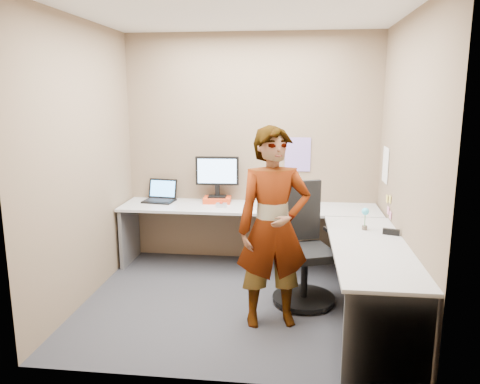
# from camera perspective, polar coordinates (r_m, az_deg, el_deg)

# --- Properties ---
(ground) EXTENTS (3.00, 3.00, 0.00)m
(ground) POSITION_cam_1_polar(r_m,az_deg,el_deg) (4.71, -0.21, -13.23)
(ground) COLOR #26272B
(ground) RESTS_ON ground
(wall_back) EXTENTS (3.00, 0.00, 3.00)m
(wall_back) POSITION_cam_1_polar(r_m,az_deg,el_deg) (5.60, 1.40, 5.21)
(wall_back) COLOR brown
(wall_back) RESTS_ON ground
(wall_right) EXTENTS (0.00, 2.70, 2.70)m
(wall_right) POSITION_cam_1_polar(r_m,az_deg,el_deg) (4.40, 19.60, 2.68)
(wall_right) COLOR brown
(wall_right) RESTS_ON ground
(wall_left) EXTENTS (0.00, 2.70, 2.70)m
(wall_left) POSITION_cam_1_polar(r_m,az_deg,el_deg) (4.74, -18.57, 3.37)
(wall_left) COLOR brown
(wall_left) RESTS_ON ground
(ceiling) EXTENTS (3.00, 3.00, 0.00)m
(ceiling) POSITION_cam_1_polar(r_m,az_deg,el_deg) (4.32, -0.24, 21.19)
(ceiling) COLOR white
(ceiling) RESTS_ON wall_back
(desk) EXTENTS (2.98, 2.58, 0.73)m
(desk) POSITION_cam_1_polar(r_m,az_deg,el_deg) (4.83, 5.51, -5.16)
(desk) COLOR silver
(desk) RESTS_ON ground
(paper_ream) EXTENTS (0.33, 0.25, 0.06)m
(paper_ream) POSITION_cam_1_polar(r_m,az_deg,el_deg) (5.58, -2.80, -0.95)
(paper_ream) COLOR red
(paper_ream) RESTS_ON desk
(monitor) EXTENTS (0.51, 0.16, 0.48)m
(monitor) POSITION_cam_1_polar(r_m,az_deg,el_deg) (5.54, -2.80, 2.30)
(monitor) COLOR black
(monitor) RESTS_ON paper_ream
(laptop) EXTENTS (0.39, 0.34, 0.26)m
(laptop) POSITION_cam_1_polar(r_m,az_deg,el_deg) (5.73, -9.65, -0.43)
(laptop) COLOR black
(laptop) RESTS_ON desk
(trackball_mouse) EXTENTS (0.12, 0.08, 0.07)m
(trackball_mouse) POSITION_cam_1_polar(r_m,az_deg,el_deg) (5.35, -2.29, -1.59)
(trackball_mouse) COLOR #B7B7BC
(trackball_mouse) RESTS_ON desk
(origami) EXTENTS (0.10, 0.10, 0.06)m
(origami) POSITION_cam_1_polar(r_m,az_deg,el_deg) (5.16, 1.59, -2.04)
(origami) COLOR white
(origami) RESTS_ON desk
(stapler) EXTENTS (0.15, 0.09, 0.05)m
(stapler) POSITION_cam_1_polar(r_m,az_deg,el_deg) (4.53, 17.95, -4.65)
(stapler) COLOR black
(stapler) RESTS_ON desk
(flower) EXTENTS (0.07, 0.07, 0.22)m
(flower) POSITION_cam_1_polar(r_m,az_deg,el_deg) (4.59, 15.02, -2.75)
(flower) COLOR brown
(flower) RESTS_ON desk
(calendar_purple) EXTENTS (0.30, 0.01, 0.40)m
(calendar_purple) POSITION_cam_1_polar(r_m,az_deg,el_deg) (5.57, 7.05, 4.57)
(calendar_purple) COLOR #846BB7
(calendar_purple) RESTS_ON wall_back
(calendar_white) EXTENTS (0.01, 0.28, 0.38)m
(calendar_white) POSITION_cam_1_polar(r_m,az_deg,el_deg) (5.28, 17.31, 3.17)
(calendar_white) COLOR white
(calendar_white) RESTS_ON wall_right
(sticky_note_a) EXTENTS (0.01, 0.07, 0.07)m
(sticky_note_a) POSITION_cam_1_polar(r_m,az_deg,el_deg) (4.99, 17.81, -0.84)
(sticky_note_a) COLOR #F2E059
(sticky_note_a) RESTS_ON wall_right
(sticky_note_b) EXTENTS (0.01, 0.07, 0.07)m
(sticky_note_b) POSITION_cam_1_polar(r_m,az_deg,el_deg) (5.07, 17.61, -2.15)
(sticky_note_b) COLOR pink
(sticky_note_b) RESTS_ON wall_right
(sticky_note_c) EXTENTS (0.01, 0.07, 0.07)m
(sticky_note_c) POSITION_cam_1_polar(r_m,az_deg,el_deg) (4.96, 17.85, -2.70)
(sticky_note_c) COLOR pink
(sticky_note_c) RESTS_ON wall_right
(sticky_note_d) EXTENTS (0.01, 0.07, 0.07)m
(sticky_note_d) POSITION_cam_1_polar(r_m,az_deg,el_deg) (5.14, 17.48, -0.80)
(sticky_note_d) COLOR #F2E059
(sticky_note_d) RESTS_ON wall_right
(office_chair) EXTENTS (0.66, 0.66, 1.15)m
(office_chair) POSITION_cam_1_polar(r_m,az_deg,el_deg) (4.62, 7.59, -7.58)
(office_chair) COLOR black
(office_chair) RESTS_ON ground
(person) EXTENTS (0.72, 0.56, 1.74)m
(person) POSITION_cam_1_polar(r_m,az_deg,el_deg) (4.03, 4.09, -4.41)
(person) COLOR #999399
(person) RESTS_ON ground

